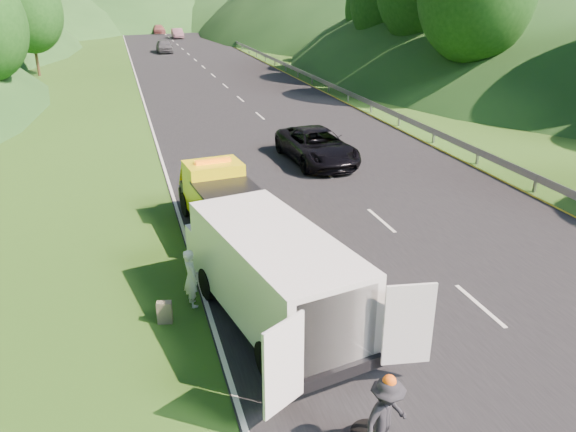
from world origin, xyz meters
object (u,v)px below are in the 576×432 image
object	(u,v)px
tow_truck	(223,200)
suitcase	(165,312)
child	(254,307)
woman	(193,305)
passing_suv	(316,162)
white_van	(271,271)

from	to	relation	value
tow_truck	suitcase	world-z (taller)	tow_truck
child	woman	bearing A→B (deg)	-175.75
suitcase	passing_suv	world-z (taller)	passing_suv
child	passing_suv	xyz separation A→B (m)	(5.85, 11.78, 0.00)
white_van	passing_suv	world-z (taller)	white_van
woman	passing_suv	distance (m)	13.43
white_van	suitcase	size ratio (longest dim) A/B	12.65
child	suitcase	bearing A→B (deg)	-154.16
woman	suitcase	world-z (taller)	woman
tow_truck	passing_suv	world-z (taller)	tow_truck
child	white_van	bearing A→B (deg)	-46.49
white_van	child	world-z (taller)	white_van
white_van	passing_suv	xyz separation A→B (m)	(5.58, 12.53, -1.40)
child	passing_suv	distance (m)	13.15
tow_truck	child	xyz separation A→B (m)	(-0.16, -5.23, -1.10)
suitcase	passing_suv	bearing A→B (deg)	55.46
white_van	suitcase	distance (m)	2.89
tow_truck	white_van	size ratio (longest dim) A/B	0.73
woman	suitcase	xyz separation A→B (m)	(-0.77, -0.62, 0.29)
woman	child	bearing A→B (deg)	-120.24
white_van	woman	size ratio (longest dim) A/B	4.64
white_van	tow_truck	bearing A→B (deg)	80.12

